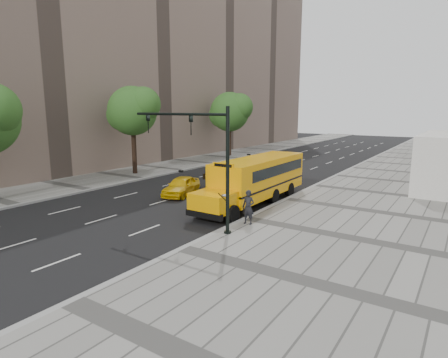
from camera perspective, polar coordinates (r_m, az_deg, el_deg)
The scene contains 13 objects.
ground at distance 29.18m, azimuth -1.38°, elevation -1.75°, with size 140.00×140.00×0.00m, color black.
sidewalk_museum at distance 24.54m, azimuth 22.34°, elevation -4.79°, with size 12.00×140.00×0.15m, color gray.
sidewalk_far at distance 36.48m, azimuth -15.69°, elevation 0.48°, with size 6.00×140.00×0.15m, color gray.
curb_museum at distance 26.27m, azimuth 9.42°, elevation -3.13°, with size 0.30×140.00×0.15m, color gray.
curb_far at distance 34.29m, azimuth -12.41°, elevation 0.00°, with size 0.30×140.00×0.15m, color gray.
building_far at distance 49.55m, azimuth -13.82°, elevation 21.69°, with size 10.00×80.00×32.00m, color #80695D.
tree_b at distance 36.54m, azimuth -13.70°, elevation 10.12°, with size 5.17×4.59×8.37m.
tree_c at distance 49.58m, azimuth 0.96°, elevation 10.25°, with size 5.74×5.10×8.42m.
school_bus at distance 25.32m, azimuth 5.13°, elevation 0.37°, with size 2.96×11.56×3.19m.
taxi_near at distance 27.61m, azimuth -6.53°, elevation -1.06°, with size 1.64×4.08×1.39m, color #E4B107.
taxi_far at distance 37.74m, azimuth 3.78°, elevation 2.11°, with size 1.43×4.11×1.35m, color #E4B107.
pedestrian at distance 20.12m, azimuth 3.72°, elevation -4.32°, with size 0.68×0.44×1.85m, color black.
traffic_signal at distance 18.81m, azimuth -3.05°, elevation 3.99°, with size 6.18×0.36×6.40m.
Camera 1 is at (16.34, -23.34, 6.27)m, focal length 30.00 mm.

